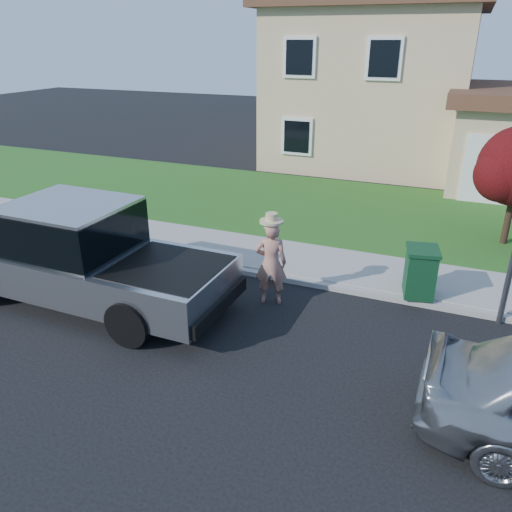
{
  "coord_description": "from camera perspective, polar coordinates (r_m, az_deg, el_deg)",
  "views": [
    {
      "loc": [
        4.08,
        -7.18,
        5.32
      ],
      "look_at": [
        0.51,
        1.47,
        1.2
      ],
      "focal_mm": 35.0,
      "sensor_mm": 36.0,
      "label": 1
    }
  ],
  "objects": [
    {
      "name": "house",
      "position": [
        23.83,
        16.41,
        17.68
      ],
      "size": [
        14.0,
        11.3,
        6.85
      ],
      "color": "tan",
      "rests_on": "ground"
    },
    {
      "name": "curb",
      "position": [
        11.78,
        4.84,
        -2.85
      ],
      "size": [
        40.0,
        0.2,
        0.12
      ],
      "primitive_type": "cube",
      "color": "gray",
      "rests_on": "ground"
    },
    {
      "name": "trash_bin",
      "position": [
        11.28,
        18.26,
        -1.7
      ],
      "size": [
        0.8,
        0.88,
        1.09
      ],
      "rotation": [
        0.0,
        0.0,
        0.19
      ],
      "color": "#0F381D",
      "rests_on": "sidewalk"
    },
    {
      "name": "ground",
      "position": [
        9.83,
        -6.13,
        -9.19
      ],
      "size": [
        80.0,
        80.0,
        0.0
      ],
      "primitive_type": "plane",
      "color": "black",
      "rests_on": "ground"
    },
    {
      "name": "pickup_truck",
      "position": [
        11.26,
        -19.44,
        -0.08
      ],
      "size": [
        6.75,
        2.63,
        2.21
      ],
      "rotation": [
        0.0,
        0.0,
        -0.01
      ],
      "color": "black",
      "rests_on": "ground"
    },
    {
      "name": "lawn",
      "position": [
        16.83,
        10.74,
        5.09
      ],
      "size": [
        40.0,
        7.0,
        0.1
      ],
      "primitive_type": "cube",
      "color": "#164D19",
      "rests_on": "ground"
    },
    {
      "name": "sidewalk",
      "position": [
        12.73,
        6.36,
        -0.73
      ],
      "size": [
        40.0,
        2.0,
        0.15
      ],
      "primitive_type": "cube",
      "color": "gray",
      "rests_on": "ground"
    },
    {
      "name": "woman",
      "position": [
        10.55,
        1.72,
        -0.62
      ],
      "size": [
        0.78,
        0.63,
        2.04
      ],
      "rotation": [
        0.0,
        0.0,
        3.45
      ],
      "color": "tan",
      "rests_on": "ground"
    }
  ]
}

